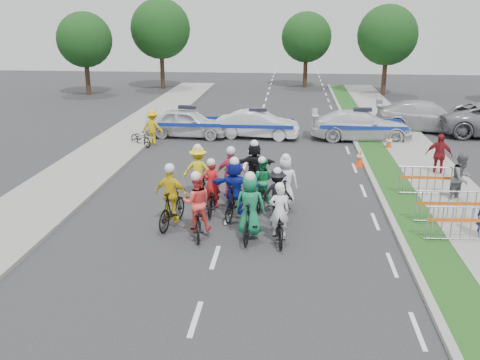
# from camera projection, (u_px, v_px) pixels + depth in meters

# --- Properties ---
(ground) EXTENTS (90.00, 90.00, 0.00)m
(ground) POSITION_uv_depth(u_px,v_px,m) (215.00, 257.00, 14.18)
(ground) COLOR #28282B
(ground) RESTS_ON ground
(curb_right) EXTENTS (0.20, 60.00, 0.12)m
(curb_right) POSITION_uv_depth(u_px,v_px,m) (382.00, 199.00, 18.44)
(curb_right) COLOR gray
(curb_right) RESTS_ON ground
(grass_strip) EXTENTS (1.20, 60.00, 0.11)m
(grass_strip) POSITION_uv_depth(u_px,v_px,m) (402.00, 200.00, 18.38)
(grass_strip) COLOR #184717
(grass_strip) RESTS_ON ground
(sidewalk_right) EXTENTS (2.40, 60.00, 0.13)m
(sidewalk_right) POSITION_uv_depth(u_px,v_px,m) (456.00, 201.00, 18.21)
(sidewalk_right) COLOR gray
(sidewalk_right) RESTS_ON ground
(sidewalk_left) EXTENTS (3.00, 60.00, 0.13)m
(sidewalk_left) POSITION_uv_depth(u_px,v_px,m) (58.00, 189.00, 19.50)
(sidewalk_left) COLOR gray
(sidewalk_left) RESTS_ON ground
(rider_0) EXTENTS (0.79, 1.81, 1.79)m
(rider_0) POSITION_uv_depth(u_px,v_px,m) (279.00, 222.00, 15.00)
(rider_0) COLOR black
(rider_0) RESTS_ON ground
(rider_1) EXTENTS (0.90, 1.98, 2.04)m
(rider_1) POSITION_uv_depth(u_px,v_px,m) (250.00, 213.00, 15.13)
(rider_1) COLOR black
(rider_1) RESTS_ON ground
(rider_2) EXTENTS (1.01, 2.01, 1.96)m
(rider_2) POSITION_uv_depth(u_px,v_px,m) (197.00, 211.00, 15.41)
(rider_2) COLOR black
(rider_2) RESTS_ON ground
(rider_3) EXTENTS (1.07, 1.98, 2.01)m
(rider_3) POSITION_uv_depth(u_px,v_px,m) (172.00, 202.00, 16.02)
(rider_3) COLOR black
(rider_3) RESTS_ON ground
(rider_4) EXTENTS (0.99, 1.74, 1.77)m
(rider_4) POSITION_uv_depth(u_px,v_px,m) (277.00, 200.00, 16.44)
(rider_4) COLOR black
(rider_4) RESTS_ON ground
(rider_5) EXTENTS (1.67, 1.98, 2.01)m
(rider_5) POSITION_uv_depth(u_px,v_px,m) (235.00, 193.00, 16.68)
(rider_5) COLOR black
(rider_5) RESTS_ON ground
(rider_6) EXTENTS (0.64, 1.80, 1.83)m
(rider_6) POSITION_uv_depth(u_px,v_px,m) (212.00, 194.00, 17.25)
(rider_6) COLOR black
(rider_6) RESTS_ON ground
(rider_7) EXTENTS (0.81, 1.83, 1.92)m
(rider_7) POSITION_uv_depth(u_px,v_px,m) (285.00, 188.00, 17.43)
(rider_7) COLOR black
(rider_7) RESTS_ON ground
(rider_8) EXTENTS (0.81, 1.79, 1.76)m
(rider_8) POSITION_uv_depth(u_px,v_px,m) (262.00, 188.00, 17.69)
(rider_8) COLOR black
(rider_8) RESTS_ON ground
(rider_9) EXTENTS (1.03, 1.94, 2.01)m
(rider_9) POSITION_uv_depth(u_px,v_px,m) (231.00, 181.00, 18.01)
(rider_9) COLOR black
(rider_9) RESTS_ON ground
(rider_10) EXTENTS (1.09, 1.92, 1.95)m
(rider_10) POSITION_uv_depth(u_px,v_px,m) (199.00, 177.00, 18.53)
(rider_10) COLOR black
(rider_10) RESTS_ON ground
(rider_11) EXTENTS (1.59, 1.89, 1.94)m
(rider_11) POSITION_uv_depth(u_px,v_px,m) (254.00, 170.00, 19.13)
(rider_11) COLOR black
(rider_11) RESTS_ON ground
(police_car_0) EXTENTS (4.44, 2.08, 1.47)m
(police_car_0) POSITION_uv_depth(u_px,v_px,m) (188.00, 123.00, 27.70)
(police_car_0) COLOR silver
(police_car_0) RESTS_ON ground
(police_car_1) EXTENTS (4.34, 1.91, 1.39)m
(police_car_1) POSITION_uv_depth(u_px,v_px,m) (258.00, 124.00, 27.48)
(police_car_1) COLOR silver
(police_car_1) RESTS_ON ground
(police_car_2) EXTENTS (5.11, 2.18, 1.47)m
(police_car_2) POSITION_uv_depth(u_px,v_px,m) (361.00, 125.00, 27.05)
(police_car_2) COLOR silver
(police_car_2) RESTS_ON ground
(civilian_sedan) EXTENTS (5.78, 3.04, 1.60)m
(civilian_sedan) POSITION_uv_depth(u_px,v_px,m) (427.00, 116.00, 29.04)
(civilian_sedan) COLOR #AEAFB3
(civilian_sedan) RESTS_ON ground
(spectator_1) EXTENTS (1.07, 1.04, 1.74)m
(spectator_1) POSITION_uv_depth(u_px,v_px,m) (461.00, 178.00, 17.99)
(spectator_1) COLOR #5A595E
(spectator_1) RESTS_ON ground
(spectator_2) EXTENTS (1.09, 0.71, 1.72)m
(spectator_2) POSITION_uv_depth(u_px,v_px,m) (439.00, 155.00, 20.95)
(spectator_2) COLOR maroon
(spectator_2) RESTS_ON ground
(marshal_hiviz) EXTENTS (1.18, 0.80, 1.69)m
(marshal_hiviz) POSITION_uv_depth(u_px,v_px,m) (153.00, 127.00, 26.11)
(marshal_hiviz) COLOR gold
(marshal_hiviz) RESTS_ON ground
(barrier_0) EXTENTS (2.03, 0.62, 1.12)m
(barrier_0) POSITION_uv_depth(u_px,v_px,m) (461.00, 225.00, 14.84)
(barrier_0) COLOR #A5A8AD
(barrier_0) RESTS_ON ground
(barrier_1) EXTENTS (2.02, 0.61, 1.12)m
(barrier_1) POSITION_uv_depth(u_px,v_px,m) (448.00, 208.00, 16.13)
(barrier_1) COLOR #A5A8AD
(barrier_1) RESTS_ON ground
(barrier_2) EXTENTS (2.00, 0.51, 1.12)m
(barrier_2) POSITION_uv_depth(u_px,v_px,m) (427.00, 182.00, 18.64)
(barrier_2) COLOR #A5A8AD
(barrier_2) RESTS_ON ground
(cone_0) EXTENTS (0.40, 0.40, 0.70)m
(cone_0) POSITION_uv_depth(u_px,v_px,m) (360.00, 159.00, 22.42)
(cone_0) COLOR #F24C0C
(cone_0) RESTS_ON ground
(cone_1) EXTENTS (0.40, 0.40, 0.70)m
(cone_1) POSITION_uv_depth(u_px,v_px,m) (389.00, 143.00, 25.13)
(cone_1) COLOR #F24C0C
(cone_1) RESTS_ON ground
(parked_bike) EXTENTS (1.54, 1.38, 0.81)m
(parked_bike) POSITION_uv_depth(u_px,v_px,m) (141.00, 138.00, 25.83)
(parked_bike) COLOR black
(parked_bike) RESTS_ON ground
(tree_0) EXTENTS (4.20, 4.20, 6.30)m
(tree_0) POSITION_uv_depth(u_px,v_px,m) (84.00, 40.00, 40.79)
(tree_0) COLOR #382619
(tree_0) RESTS_ON ground
(tree_1) EXTENTS (4.55, 4.55, 6.82)m
(tree_1) POSITION_uv_depth(u_px,v_px,m) (387.00, 35.00, 40.47)
(tree_1) COLOR #382619
(tree_1) RESTS_ON ground
(tree_3) EXTENTS (4.90, 4.90, 7.35)m
(tree_3) POSITION_uv_depth(u_px,v_px,m) (161.00, 29.00, 43.91)
(tree_3) COLOR #382619
(tree_3) RESTS_ON ground
(tree_4) EXTENTS (4.20, 4.20, 6.30)m
(tree_4) POSITION_uv_depth(u_px,v_px,m) (306.00, 37.00, 44.92)
(tree_4) COLOR #382619
(tree_4) RESTS_ON ground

